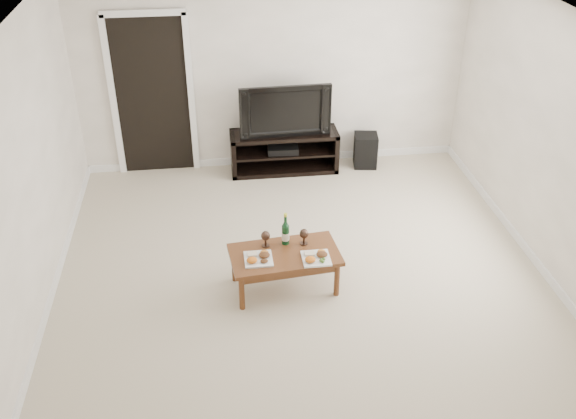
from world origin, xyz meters
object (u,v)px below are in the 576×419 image
(coffee_table, at_px, (285,270))
(media_console, at_px, (284,151))
(subwoofer, at_px, (365,150))
(television, at_px, (284,108))

(coffee_table, bearing_deg, media_console, 83.20)
(subwoofer, bearing_deg, media_console, -171.83)
(television, bearing_deg, coffee_table, -99.05)
(media_console, height_order, subwoofer, media_console)
(subwoofer, bearing_deg, coffee_table, -110.84)
(media_console, xyz_separation_m, subwoofer, (1.11, -0.00, -0.05))
(subwoofer, distance_m, coffee_table, 2.89)
(television, relative_size, subwoofer, 2.61)
(television, height_order, coffee_table, television)
(television, xyz_separation_m, subwoofer, (1.11, -0.00, -0.66))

